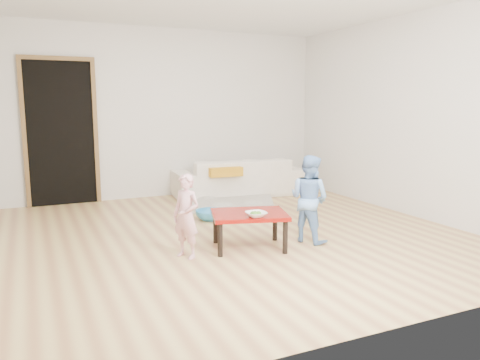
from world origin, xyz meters
TOP-DOWN VIEW (x-y plane):
  - floor at (0.00, 0.00)m, footprint 5.00×5.00m
  - back_wall at (0.00, 2.50)m, footprint 5.00×0.02m
  - right_wall at (2.50, 0.00)m, footprint 0.02×5.00m
  - doorway at (-1.60, 2.48)m, footprint 1.02×0.08m
  - sofa at (0.99, 2.05)m, footprint 2.08×0.94m
  - cushion at (0.61, 1.77)m, footprint 0.53×0.48m
  - red_table at (-0.05, -0.54)m, footprint 0.87×0.74m
  - bowl at (-0.07, -0.73)m, footprint 0.20×0.20m
  - broccoli at (-0.07, -0.73)m, footprint 0.12×0.12m
  - child_pink at (-0.72, -0.55)m, footprint 0.32×0.35m
  - child_blue at (0.63, -0.58)m, footprint 0.50×0.55m
  - basin at (0.01, 0.72)m, footprint 0.38×0.38m
  - blanket at (0.53, 1.41)m, footprint 1.64×1.54m

SIDE VIEW (x-z plane):
  - floor at x=0.00m, z-range -0.01..0.01m
  - blanket at x=0.53m, z-range 0.00..0.07m
  - basin at x=0.01m, z-range 0.00..0.12m
  - red_table at x=-0.05m, z-range 0.00..0.37m
  - sofa at x=0.99m, z-range 0.00..0.59m
  - bowl at x=-0.07m, z-range 0.37..0.42m
  - broccoli at x=-0.07m, z-range 0.37..0.43m
  - child_pink at x=-0.72m, z-range 0.00..0.81m
  - cushion at x=0.61m, z-range 0.39..0.52m
  - child_blue at x=0.63m, z-range 0.00..0.93m
  - doorway at x=-1.60m, z-range -0.03..2.08m
  - back_wall at x=0.00m, z-range 0.00..2.60m
  - right_wall at x=2.50m, z-range 0.00..2.60m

